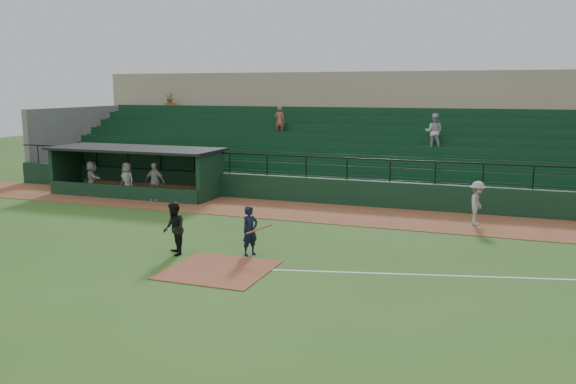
% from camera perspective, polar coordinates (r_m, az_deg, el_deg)
% --- Properties ---
extents(ground, '(90.00, 90.00, 0.00)m').
position_cam_1_polar(ground, '(18.94, -5.27, -6.62)').
color(ground, '#2F591C').
rests_on(ground, ground).
extents(warning_track, '(40.00, 4.00, 0.03)m').
position_cam_1_polar(warning_track, '(26.17, 2.27, -1.93)').
color(warning_track, brown).
rests_on(warning_track, ground).
extents(home_plate_dirt, '(3.00, 3.00, 0.03)m').
position_cam_1_polar(home_plate_dirt, '(18.08, -6.64, -7.40)').
color(home_plate_dirt, brown).
rests_on(home_plate_dirt, ground).
extents(foul_line, '(17.49, 4.44, 0.01)m').
position_cam_1_polar(foul_line, '(18.37, 19.89, -7.69)').
color(foul_line, white).
rests_on(foul_line, ground).
extents(stadium_structure, '(38.00, 13.08, 6.40)m').
position_cam_1_polar(stadium_structure, '(33.90, 6.73, 4.62)').
color(stadium_structure, black).
rests_on(stadium_structure, ground).
extents(dugout, '(8.90, 3.20, 2.42)m').
position_cam_1_polar(dugout, '(31.61, -13.87, 2.26)').
color(dugout, black).
rests_on(dugout, ground).
extents(batter_at_plate, '(1.11, 0.72, 1.63)m').
position_cam_1_polar(batter_at_plate, '(19.36, -3.65, -3.73)').
color(batter_at_plate, black).
rests_on(batter_at_plate, ground).
extents(umpire, '(1.05, 1.07, 1.74)m').
position_cam_1_polar(umpire, '(19.72, -10.86, -3.48)').
color(umpire, black).
rests_on(umpire, ground).
extents(runner, '(0.79, 1.20, 1.75)m').
position_cam_1_polar(runner, '(24.65, 17.65, -1.02)').
color(runner, '#A7A19C').
rests_on(runner, warning_track).
extents(dugout_player_a, '(1.11, 0.50, 1.86)m').
position_cam_1_polar(dugout_player_a, '(29.20, -12.64, 0.96)').
color(dugout_player_a, gray).
rests_on(dugout_player_a, warning_track).
extents(dugout_player_b, '(0.97, 0.76, 1.74)m').
position_cam_1_polar(dugout_player_b, '(30.57, -15.11, 1.13)').
color(dugout_player_b, '#9A9490').
rests_on(dugout_player_b, warning_track).
extents(dugout_player_c, '(1.59, 1.43, 1.76)m').
position_cam_1_polar(dugout_player_c, '(31.57, -18.24, 1.26)').
color(dugout_player_c, '#A19B97').
rests_on(dugout_player_c, warning_track).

